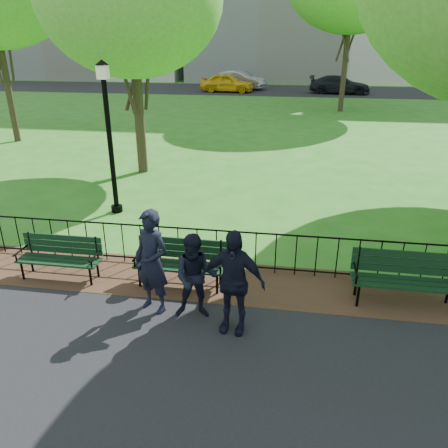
% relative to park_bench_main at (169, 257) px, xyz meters
% --- Properties ---
extents(ground, '(120.00, 120.00, 0.00)m').
position_rel_park_bench_main_xyz_m(ground, '(0.60, -1.27, -0.59)').
color(ground, '#2A6B1C').
extents(dirt_strip, '(60.00, 1.60, 0.01)m').
position_rel_park_bench_main_xyz_m(dirt_strip, '(0.60, 0.23, -0.58)').
color(dirt_strip, '#362216').
rests_on(dirt_strip, ground).
extents(far_street, '(70.00, 9.00, 0.01)m').
position_rel_park_bench_main_xyz_m(far_street, '(0.60, 33.73, -0.59)').
color(far_street, black).
rests_on(far_street, ground).
extents(iron_fence, '(24.06, 0.06, 1.00)m').
position_rel_park_bench_main_xyz_m(iron_fence, '(0.60, 0.73, -0.09)').
color(iron_fence, black).
rests_on(iron_fence, ground).
extents(park_bench_main, '(1.75, 0.56, 0.99)m').
position_rel_park_bench_main_xyz_m(park_bench_main, '(0.00, 0.00, 0.00)').
color(park_bench_main, black).
rests_on(park_bench_main, ground).
extents(park_bench_left_a, '(1.64, 0.51, 0.93)m').
position_rel_park_bench_main_xyz_m(park_bench_left_a, '(-2.20, -0.05, -0.06)').
color(park_bench_left_a, black).
rests_on(park_bench_left_a, ground).
extents(park_bench_right_a, '(1.85, 0.59, 1.05)m').
position_rel_park_bench_main_xyz_m(park_bench_right_a, '(4.31, 0.05, 0.01)').
color(park_bench_right_a, black).
rests_on(park_bench_right_a, ground).
extents(lamppost, '(0.35, 0.35, 3.94)m').
position_rel_park_bench_main_xyz_m(lamppost, '(-2.48, 3.49, 1.55)').
color(lamppost, black).
rests_on(lamppost, ground).
extents(person_left, '(0.80, 0.68, 1.86)m').
position_rel_park_bench_main_xyz_m(person_left, '(-0.03, -0.86, 0.35)').
color(person_left, black).
rests_on(person_left, asphalt_path).
extents(person_mid, '(0.78, 0.47, 1.52)m').
position_rel_park_bench_main_xyz_m(person_mid, '(0.74, -0.95, 0.18)').
color(person_mid, black).
rests_on(person_mid, asphalt_path).
extents(person_right, '(1.08, 0.55, 1.77)m').
position_rel_park_bench_main_xyz_m(person_right, '(1.40, -1.22, 0.31)').
color(person_right, black).
rests_on(person_right, asphalt_path).
extents(taxi, '(4.67, 2.15, 1.55)m').
position_rel_park_bench_main_xyz_m(taxi, '(-3.69, 31.59, 0.19)').
color(taxi, gold).
rests_on(taxi, far_street).
extents(sedan_silver, '(5.11, 3.19, 1.59)m').
position_rel_park_bench_main_xyz_m(sedan_silver, '(-2.94, 34.11, 0.21)').
color(sedan_silver, '#96999D').
rests_on(sedan_silver, far_street).
extents(sedan_dark, '(5.12, 2.47, 1.44)m').
position_rel_park_bench_main_xyz_m(sedan_dark, '(5.77, 31.96, 0.14)').
color(sedan_dark, black).
rests_on(sedan_dark, far_street).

